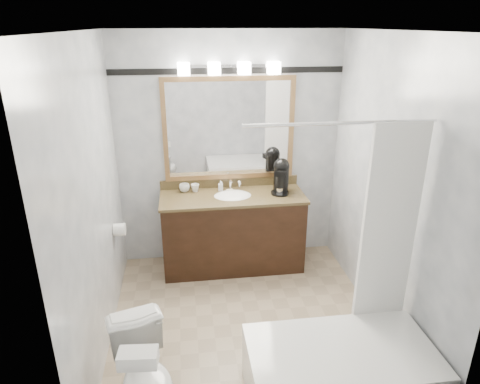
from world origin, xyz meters
The scene contains 14 objects.
room centered at (0.00, 0.00, 1.25)m, with size 2.42×2.62×2.52m.
vanity centered at (0.00, 1.02, 0.44)m, with size 1.53×0.58×0.97m.
mirror centered at (0.00, 1.28, 1.50)m, with size 1.40×0.04×1.10m.
vanity_light_bar centered at (0.00, 1.23, 2.13)m, with size 1.02×0.14×0.12m.
accent_stripe centered at (0.00, 1.29, 2.10)m, with size 2.40×0.01×0.06m, color black.
bathtub centered at (0.55, -0.90, 0.28)m, with size 1.30×0.75×1.96m.
tp_roll centered at (-1.14, 0.66, 0.70)m, with size 0.12×0.12×0.11m, color white.
toilet centered at (-0.81, -0.89, 0.34)m, with size 0.38×0.67×0.68m, color white.
tissue_box centered at (-0.81, -1.12, 0.73)m, with size 0.23×0.13×0.09m, color white.
coffee_maker centered at (0.53, 1.04, 1.04)m, with size 0.20×0.24×0.38m.
cup_left centered at (-0.50, 1.20, 0.89)m, with size 0.11×0.11×0.09m, color white.
cup_right centered at (-0.39, 1.19, 0.89)m, with size 0.09×0.09×0.08m, color white.
soap_bottle_a centered at (-0.11, 1.19, 0.90)m, with size 0.05×0.05×0.11m, color white.
soap_bar centered at (-0.02, 1.13, 0.86)m, with size 0.07×0.04×0.02m, color beige.
Camera 1 is at (-0.49, -3.15, 2.55)m, focal length 32.00 mm.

